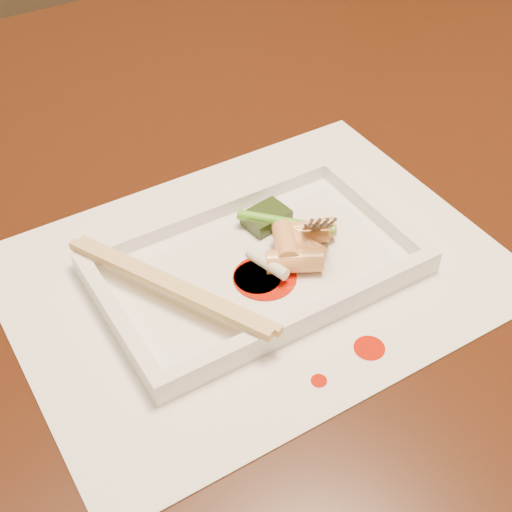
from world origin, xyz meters
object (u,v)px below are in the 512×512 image
chopstick_a (165,287)px  fork (318,155)px  table (203,256)px  placemat (256,272)px  plate_base (256,268)px

chopstick_a → fork: bearing=6.8°
table → placemat: size_ratio=3.50×
plate_base → fork: 0.11m
table → plate_base: size_ratio=5.38×
placemat → chopstick_a: size_ratio=2.10×
table → placemat: (-0.02, -0.14, 0.10)m
table → chopstick_a: bearing=-125.9°
placemat → plate_base: plate_base is taller
placemat → chopstick_a: (-0.08, 0.00, 0.03)m
placemat → fork: bearing=14.4°
placemat → chopstick_a: chopstick_a is taller
table → placemat: placemat is taller
table → chopstick_a: (-0.10, -0.14, 0.13)m
placemat → fork: (0.07, 0.02, 0.08)m
plate_base → chopstick_a: 0.08m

